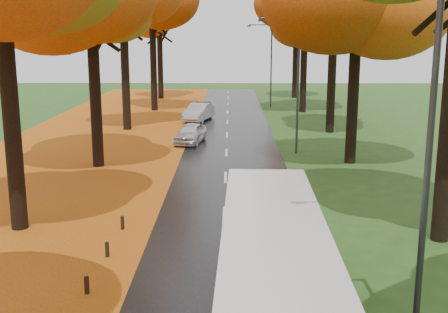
{
  "coord_description": "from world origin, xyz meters",
  "views": [
    {
      "loc": [
        0.22,
        -3.01,
        6.98
      ],
      "look_at": [
        0.0,
        17.1,
        2.6
      ],
      "focal_mm": 45.0,
      "sensor_mm": 36.0,
      "label": 1
    }
  ],
  "objects_px": {
    "streetlamp_mid": "(294,74)",
    "car_silver": "(199,112)",
    "bus": "(274,278)",
    "streetlamp_far": "(269,59)",
    "streetlamp_near": "(416,150)",
    "car_white": "(191,133)",
    "car_dark": "(200,110)"
  },
  "relations": [
    {
      "from": "streetlamp_mid",
      "to": "car_silver",
      "type": "distance_m",
      "value": 14.68
    },
    {
      "from": "bus",
      "to": "streetlamp_mid",
      "type": "bearing_deg",
      "value": 84.14
    },
    {
      "from": "streetlamp_mid",
      "to": "streetlamp_far",
      "type": "distance_m",
      "value": 22.0
    },
    {
      "from": "bus",
      "to": "car_silver",
      "type": "height_order",
      "value": "bus"
    },
    {
      "from": "streetlamp_mid",
      "to": "streetlamp_far",
      "type": "bearing_deg",
      "value": 90.0
    },
    {
      "from": "streetlamp_near",
      "to": "bus",
      "type": "xyz_separation_m",
      "value": [
        -2.72,
        1.04,
        -3.22
      ]
    },
    {
      "from": "streetlamp_mid",
      "to": "car_silver",
      "type": "bearing_deg",
      "value": 116.46
    },
    {
      "from": "bus",
      "to": "car_silver",
      "type": "relative_size",
      "value": 2.47
    },
    {
      "from": "streetlamp_far",
      "to": "car_white",
      "type": "bearing_deg",
      "value": -108.34
    },
    {
      "from": "streetlamp_mid",
      "to": "bus",
      "type": "height_order",
      "value": "streetlamp_mid"
    },
    {
      "from": "streetlamp_mid",
      "to": "bus",
      "type": "bearing_deg",
      "value": -97.38
    },
    {
      "from": "streetlamp_far",
      "to": "car_silver",
      "type": "distance_m",
      "value": 11.95
    },
    {
      "from": "streetlamp_far",
      "to": "streetlamp_near",
      "type": "bearing_deg",
      "value": -90.0
    },
    {
      "from": "streetlamp_far",
      "to": "bus",
      "type": "relative_size",
      "value": 0.75
    },
    {
      "from": "bus",
      "to": "car_silver",
      "type": "xyz_separation_m",
      "value": [
        -3.58,
        33.61,
        -0.75
      ]
    },
    {
      "from": "streetlamp_near",
      "to": "car_white",
      "type": "xyz_separation_m",
      "value": [
        -6.3,
        25.0,
        -4.03
      ]
    },
    {
      "from": "bus",
      "to": "car_dark",
      "type": "height_order",
      "value": "bus"
    },
    {
      "from": "streetlamp_near",
      "to": "car_silver",
      "type": "relative_size",
      "value": 1.87
    },
    {
      "from": "bus",
      "to": "car_white",
      "type": "bearing_deg",
      "value": 100.02
    },
    {
      "from": "car_silver",
      "to": "car_dark",
      "type": "distance_m",
      "value": 2.45
    },
    {
      "from": "bus",
      "to": "car_white",
      "type": "height_order",
      "value": "bus"
    },
    {
      "from": "streetlamp_near",
      "to": "car_white",
      "type": "relative_size",
      "value": 2.11
    },
    {
      "from": "streetlamp_mid",
      "to": "car_white",
      "type": "relative_size",
      "value": 2.11
    },
    {
      "from": "streetlamp_near",
      "to": "car_dark",
      "type": "xyz_separation_m",
      "value": [
        -6.3,
        37.09,
        -4.12
      ]
    },
    {
      "from": "car_white",
      "to": "car_silver",
      "type": "height_order",
      "value": "car_silver"
    },
    {
      "from": "streetlamp_mid",
      "to": "streetlamp_far",
      "type": "xyz_separation_m",
      "value": [
        0.0,
        22.0,
        0.0
      ]
    },
    {
      "from": "car_silver",
      "to": "bus",
      "type": "bearing_deg",
      "value": -68.8
    },
    {
      "from": "streetlamp_far",
      "to": "car_white",
      "type": "height_order",
      "value": "streetlamp_far"
    },
    {
      "from": "streetlamp_near",
      "to": "car_dark",
      "type": "distance_m",
      "value": 37.85
    },
    {
      "from": "streetlamp_mid",
      "to": "car_dark",
      "type": "relative_size",
      "value": 2.09
    },
    {
      "from": "streetlamp_near",
      "to": "streetlamp_mid",
      "type": "distance_m",
      "value": 22.0
    },
    {
      "from": "streetlamp_mid",
      "to": "bus",
      "type": "relative_size",
      "value": 0.75
    }
  ]
}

